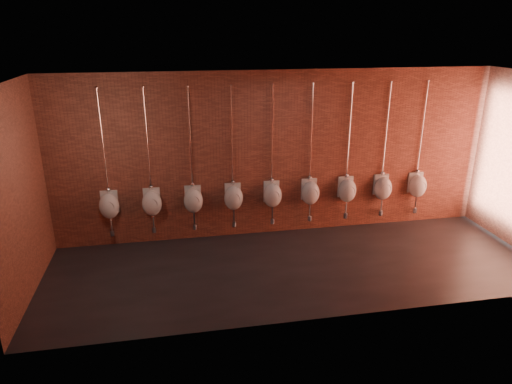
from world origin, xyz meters
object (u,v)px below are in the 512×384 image
(urinal_0, at_px, (109,205))
(urinal_1, at_px, (152,202))
(urinal_3, at_px, (233,197))
(urinal_5, at_px, (310,192))
(urinal_8, at_px, (418,185))
(urinal_6, at_px, (347,190))
(urinal_7, at_px, (383,187))
(urinal_2, at_px, (193,200))
(urinal_4, at_px, (272,194))

(urinal_0, height_order, urinal_1, same)
(urinal_0, bearing_deg, urinal_3, 0.00)
(urinal_0, relative_size, urinal_5, 1.00)
(urinal_5, height_order, urinal_8, same)
(urinal_6, relative_size, urinal_7, 1.00)
(urinal_2, height_order, urinal_6, same)
(urinal_3, xyz_separation_m, urinal_4, (0.77, 0.00, 0.00))
(urinal_5, height_order, urinal_7, same)
(urinal_1, distance_m, urinal_5, 3.06)
(urinal_3, xyz_separation_m, urinal_7, (3.06, 0.00, 0.00))
(urinal_2, height_order, urinal_7, same)
(urinal_0, height_order, urinal_6, same)
(urinal_3, relative_size, urinal_8, 1.00)
(urinal_3, relative_size, urinal_7, 1.00)
(urinal_2, bearing_deg, urinal_1, 180.00)
(urinal_6, distance_m, urinal_8, 1.53)
(urinal_3, bearing_deg, urinal_1, 180.00)
(urinal_5, distance_m, urinal_6, 0.77)
(urinal_8, bearing_deg, urinal_0, 180.00)
(urinal_5, bearing_deg, urinal_7, 0.00)
(urinal_4, relative_size, urinal_6, 1.00)
(urinal_5, bearing_deg, urinal_1, 180.00)
(urinal_4, height_order, urinal_5, same)
(urinal_7, bearing_deg, urinal_6, 180.00)
(urinal_4, bearing_deg, urinal_2, 180.00)
(urinal_1, bearing_deg, urinal_3, 0.00)
(urinal_4, relative_size, urinal_5, 1.00)
(urinal_3, xyz_separation_m, urinal_6, (2.30, 0.00, 0.00))
(urinal_1, height_order, urinal_5, same)
(urinal_1, height_order, urinal_8, same)
(urinal_1, bearing_deg, urinal_8, 0.00)
(urinal_0, relative_size, urinal_7, 1.00)
(urinal_7, bearing_deg, urinal_1, 180.00)
(urinal_0, distance_m, urinal_1, 0.77)
(urinal_7, bearing_deg, urinal_3, 180.00)
(urinal_2, relative_size, urinal_4, 1.00)
(urinal_2, bearing_deg, urinal_0, 180.00)
(urinal_6, height_order, urinal_7, same)
(urinal_7, bearing_deg, urinal_4, 180.00)
(urinal_6, height_order, urinal_8, same)
(urinal_5, bearing_deg, urinal_0, 180.00)
(urinal_4, relative_size, urinal_7, 1.00)
(urinal_6, xyz_separation_m, urinal_7, (0.77, 0.00, 0.00))
(urinal_2, xyz_separation_m, urinal_7, (3.83, 0.00, 0.00))
(urinal_0, xyz_separation_m, urinal_8, (6.13, 0.00, 0.00))
(urinal_4, bearing_deg, urinal_8, 0.00)
(urinal_5, xyz_separation_m, urinal_6, (0.77, 0.00, 0.00))
(urinal_5, xyz_separation_m, urinal_8, (2.30, 0.00, 0.00))
(urinal_1, bearing_deg, urinal_0, 180.00)
(urinal_4, xyz_separation_m, urinal_6, (1.53, 0.00, 0.00))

